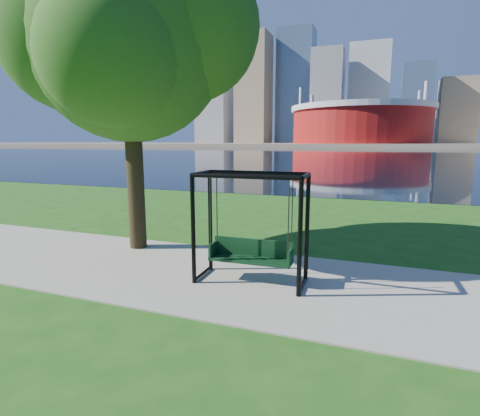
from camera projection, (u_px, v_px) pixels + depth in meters
The scene contains 8 objects.
ground at pixel (235, 270), 8.53m from camera, with size 900.00×900.00×0.00m, color #1E5114.
path at pixel (226, 277), 8.07m from camera, with size 120.00×4.00×0.03m, color #9E937F.
river at pixel (370, 153), 102.60m from camera, with size 900.00×180.00×0.02m, color black.
far_bank at pixel (378, 144), 290.56m from camera, with size 900.00×228.00×2.00m, color #937F60.
stadium at pixel (360, 123), 226.23m from camera, with size 83.00×83.00×32.00m.
skyline at pixel (375, 100), 298.31m from camera, with size 392.00×66.00×96.50m.
swing at pixel (251, 230), 7.61m from camera, with size 2.27×1.05×2.29m.
park_tree at pixel (128, 38), 9.45m from camera, with size 6.35×5.73×7.88m.
Camera 1 is at (2.98, -7.59, 2.88)m, focal length 28.00 mm.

